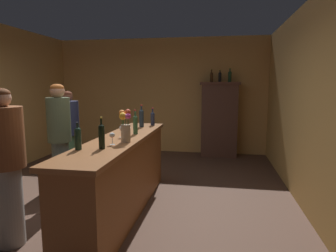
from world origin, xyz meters
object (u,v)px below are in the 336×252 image
object	(u,v)px
bar_counter	(121,175)
wine_bottle_pinot	(102,135)
display_bottle_midleft	(220,76)
patron_near_entrance	(6,162)
wine_bottle_rose	(153,118)
flower_arrangement	(125,125)
wine_bottle_malbec	(78,137)
cheese_plate	(126,128)
wine_glass_front	(122,129)
patron_in_navy	(60,137)
display_cabinet	(219,118)
display_bottle_center	(230,76)
wine_bottle_syrah	(141,117)
patron_tall	(69,133)
wine_glass_mid	(112,136)
display_bottle_left	(212,76)
wine_bottle_riesling	(135,124)

from	to	relation	value
bar_counter	wine_bottle_pinot	size ratio (longest dim) A/B	8.44
display_bottle_midleft	patron_near_entrance	distance (m)	4.87
wine_bottle_rose	flower_arrangement	size ratio (longest dim) A/B	0.76
wine_bottle_malbec	cheese_plate	distance (m)	1.50
wine_glass_front	patron_in_navy	distance (m)	1.06
bar_counter	patron_near_entrance	world-z (taller)	patron_near_entrance
display_cabinet	patron_in_navy	distance (m)	3.80
wine_glass_front	patron_in_navy	xyz separation A→B (m)	(-1.01, 0.26, -0.17)
wine_bottle_pinot	cheese_plate	size ratio (longest dim) A/B	1.99
bar_counter	display_bottle_center	world-z (taller)	display_bottle_center
display_cabinet	display_bottle_midleft	size ratio (longest dim) A/B	6.14
wine_bottle_syrah	display_bottle_midleft	distance (m)	2.76
wine_bottle_syrah	patron_in_navy	size ratio (longest dim) A/B	0.21
wine_bottle_pinot	patron_tall	size ratio (longest dim) A/B	0.22
wine_glass_mid	cheese_plate	world-z (taller)	wine_glass_mid
wine_bottle_syrah	patron_tall	xyz separation A→B (m)	(-1.32, 0.13, -0.30)
wine_glass_mid	flower_arrangement	world-z (taller)	flower_arrangement
flower_arrangement	wine_bottle_malbec	bearing A→B (deg)	-126.95
wine_bottle_rose	wine_glass_front	world-z (taller)	wine_bottle_rose
wine_bottle_pinot	cheese_plate	distance (m)	1.42
patron_tall	wine_bottle_pinot	bearing A→B (deg)	-34.71
display_bottle_left	display_bottle_center	xyz separation A→B (m)	(0.41, 0.00, 0.01)
wine_glass_front	patron_near_entrance	bearing A→B (deg)	-133.47
wine_bottle_malbec	flower_arrangement	xyz separation A→B (m)	(0.35, 0.47, 0.07)
wine_bottle_rose	flower_arrangement	world-z (taller)	flower_arrangement
display_bottle_midleft	patron_in_navy	bearing A→B (deg)	-126.03
wine_bottle_syrah	bar_counter	bearing A→B (deg)	-91.02
display_cabinet	patron_in_navy	bearing A→B (deg)	-126.15
display_bottle_left	patron_tall	xyz separation A→B (m)	(-2.34, -2.25, -1.00)
bar_counter	wine_bottle_malbec	world-z (taller)	wine_bottle_malbec
patron_near_entrance	patron_tall	size ratio (longest dim) A/B	1.05
wine_bottle_riesling	wine_bottle_pinot	bearing A→B (deg)	-95.57
wine_bottle_malbec	patron_tall	size ratio (longest dim) A/B	0.18
wine_bottle_pinot	display_bottle_midleft	distance (m)	4.23
wine_bottle_pinot	display_bottle_left	world-z (taller)	display_bottle_left
wine_bottle_riesling	display_bottle_center	xyz separation A→B (m)	(1.34, 3.05, 0.71)
wine_bottle_rose	flower_arrangement	bearing A→B (deg)	-89.98
wine_bottle_pinot	display_bottle_midleft	bearing A→B (deg)	73.11
cheese_plate	patron_tall	bearing A→B (deg)	163.25
cheese_plate	patron_tall	world-z (taller)	patron_tall
wine_bottle_riesling	wine_glass_mid	distance (m)	0.74
wine_bottle_syrah	patron_tall	distance (m)	1.36
wine_bottle_riesling	wine_glass_mid	world-z (taller)	wine_bottle_riesling
wine_bottle_malbec	flower_arrangement	size ratio (longest dim) A/B	0.74
patron_in_navy	display_bottle_left	bearing A→B (deg)	55.30
display_cabinet	display_bottle_center	distance (m)	0.98
patron_in_navy	wine_bottle_rose	bearing A→B (deg)	36.72
wine_bottle_malbec	display_bottle_midleft	size ratio (longest dim) A/B	1.02
wine_bottle_pinot	wine_bottle_malbec	xyz separation A→B (m)	(-0.22, -0.09, -0.01)
wine_bottle_pinot	wine_bottle_malbec	bearing A→B (deg)	-157.96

